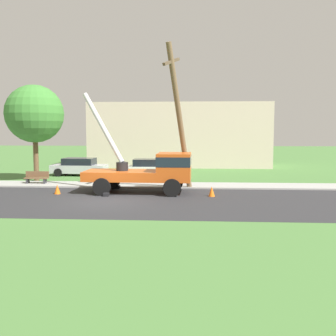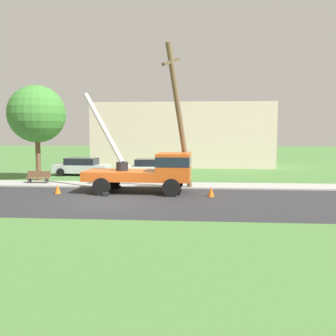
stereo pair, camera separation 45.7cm
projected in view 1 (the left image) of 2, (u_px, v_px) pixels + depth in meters
ground_plane at (139, 175)px, 32.08m from camera, size 120.00×120.00×0.00m
road_asphalt at (107, 201)px, 20.16m from camera, size 80.00×8.60×0.01m
sidewalk_strip at (125, 185)px, 25.67m from camera, size 80.00×2.50×0.10m
utility_truck at (152, 169)px, 22.56m from camera, size 6.76×3.21×5.98m
leaning_utility_pole at (179, 117)px, 22.92m from camera, size 1.72×3.24×8.66m
traffic_cone_ahead at (212, 191)px, 21.42m from camera, size 0.36×0.36×0.56m
traffic_cone_behind at (57, 189)px, 22.26m from camera, size 0.36×0.36×0.56m
traffic_cone_curbside at (174, 186)px, 23.63m from camera, size 0.36×0.36×0.56m
parked_sedan_silver at (79, 167)px, 31.44m from camera, size 4.47×2.13×1.42m
parked_sedan_white at (149, 168)px, 30.45m from camera, size 4.46×2.12×1.42m
park_bench at (37, 178)px, 26.07m from camera, size 1.60×0.45×0.90m
roadside_tree_near at (35, 114)px, 27.66m from camera, size 4.14×4.14×6.92m
lowrise_building_backdrop at (180, 135)px, 39.92m from camera, size 18.00×6.00×6.40m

